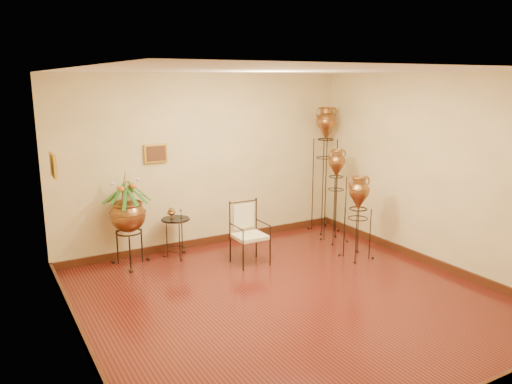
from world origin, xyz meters
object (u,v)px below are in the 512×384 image
amphora_tall (325,168)px  side_table (176,237)px  amphora_mid (336,195)px  planter_urn (128,211)px  armchair (250,234)px

amphora_tall → side_table: amphora_tall is taller
amphora_mid → planter_urn: amphora_mid is taller
armchair → amphora_mid: bearing=7.4°
planter_urn → armchair: planter_urn is taller
amphora_mid → armchair: 1.82m
armchair → side_table: armchair is taller
planter_urn → amphora_mid: bearing=-10.0°
amphora_mid → planter_urn: bearing=170.0°
amphora_mid → armchair: amphora_mid is taller
amphora_mid → armchair: (-1.77, -0.22, -0.34)m
amphora_tall → side_table: size_ratio=2.87×
side_table → amphora_mid: bearing=-12.7°
planter_urn → armchair: size_ratio=1.61×
side_table → amphora_tall: bearing=-0.0°
armchair → planter_urn: bearing=152.8°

